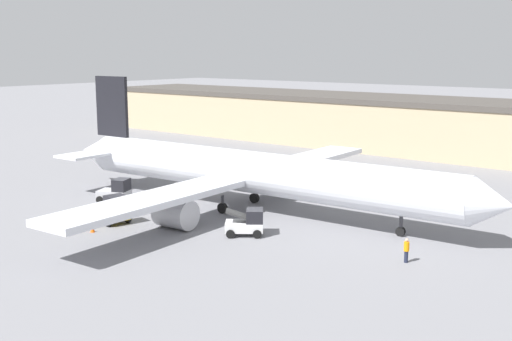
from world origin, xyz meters
TOP-DOWN VIEW (x-y plane):
  - ground_plane at (0.00, 0.00)m, footprint 400.00×400.00m
  - terminal_building at (-14.93, 40.20)m, footprint 86.86×14.66m
  - airplane at (-1.03, -0.06)m, footprint 43.79×40.33m
  - ground_crew_worker at (16.28, -4.55)m, footprint 0.36×0.36m
  - baggage_tug at (-12.01, -5.43)m, footprint 3.25×2.96m
  - belt_loader_truck at (4.13, -6.16)m, footprint 3.33×3.22m
  - pushback_tug at (-6.54, -10.25)m, footprint 3.61×2.51m
  - safety_cone_near at (-5.54, -13.01)m, footprint 0.36×0.36m

SIDE VIEW (x-z plane):
  - ground_plane at x=0.00m, z-range 0.00..0.00m
  - safety_cone_near at x=-5.54m, z-range 0.00..0.55m
  - ground_crew_worker at x=16.28m, z-range 0.05..1.69m
  - belt_loader_truck at x=4.13m, z-range -0.04..1.94m
  - baggage_tug at x=-12.01m, z-range -0.10..2.08m
  - pushback_tug at x=-6.54m, z-range -0.10..2.24m
  - airplane at x=-1.03m, z-range -2.31..8.84m
  - terminal_building at x=-14.93m, z-range 0.01..7.28m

